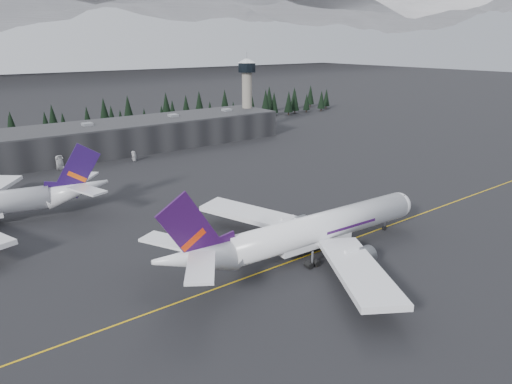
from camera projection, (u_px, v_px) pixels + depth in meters
ground at (307, 250)px, 106.22m from camera, size 1400.00×1400.00×0.00m
taxiline at (313, 253)px, 104.70m from camera, size 400.00×0.40×0.02m
terminal at (112, 137)px, 199.20m from camera, size 160.00×30.00×12.60m
control_tower at (247, 87)px, 238.78m from camera, size 10.00×10.00×37.70m
treeline at (85, 123)px, 226.93m from camera, size 360.00×20.00×15.00m
jet_main at (304, 233)px, 101.33m from camera, size 70.62×65.07×20.75m
gse_vehicle_a at (60, 168)px, 172.50m from camera, size 2.88×5.82×1.59m
gse_vehicle_b at (135, 159)px, 185.16m from camera, size 4.52×3.29×1.43m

